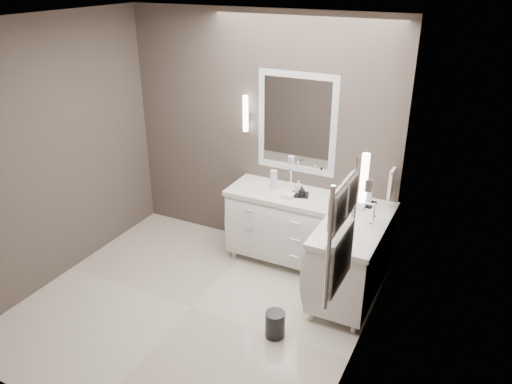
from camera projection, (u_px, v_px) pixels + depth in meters
The scene contains 21 objects.
floor at pixel (192, 308), 4.94m from camera, with size 3.20×3.00×0.01m, color beige.
ceiling at pixel (173, 21), 3.81m from camera, with size 3.20×3.00×0.01m, color white.
wall_back at pixel (259, 135), 5.60m from camera, with size 3.20×0.01×2.70m, color #4A403B.
wall_front at pixel (50, 268), 3.15m from camera, with size 3.20×0.01×2.70m, color #4A403B.
wall_left at pixel (51, 155), 5.02m from camera, with size 0.01×3.00×2.70m, color #4A403B.
wall_right at pixel (364, 221), 3.72m from camera, with size 0.01×3.00×2.70m, color #4A403B.
vanity_back at pixel (284, 222), 5.55m from camera, with size 1.24×0.59×0.97m.
vanity_right at pixel (352, 254), 4.93m from camera, with size 0.59×1.24×0.97m.
mirror_back at pixel (296, 123), 5.32m from camera, with size 0.90×0.02×1.10m.
mirror_right at pixel (389, 161), 4.30m from camera, with size 0.02×0.90×1.10m.
sconce_back at pixel (246, 114), 5.48m from camera, with size 0.06×0.06×0.40m.
sconce_right at pixel (364, 179), 3.83m from camera, with size 0.06×0.06×0.40m.
towel_bar_corner at pixel (391, 183), 4.96m from camera, with size 0.03×0.22×0.30m.
towel_ladder at pixel (341, 239), 3.40m from camera, with size 0.06×0.58×0.90m.
waste_bin at pixel (275, 324), 4.52m from camera, with size 0.18×0.18×0.25m, color black.
amenity_tray_back at pixel (300, 195), 5.31m from camera, with size 0.18×0.13×0.03m, color black.
amenity_tray_right at pixel (368, 204), 5.10m from camera, with size 0.12×0.16×0.02m, color black.
water_bottle at pixel (274, 180), 5.42m from camera, with size 0.08×0.08×0.22m, color silver.
soap_bottle_a at pixel (299, 186), 5.30m from camera, with size 0.06×0.06×0.13m, color white.
soap_bottle_b at pixel (302, 191), 5.24m from camera, with size 0.08×0.08×0.10m, color black.
soap_bottle_c at pixel (369, 196), 5.06m from camera, with size 0.06×0.06×0.16m, color white.
Camera 1 is at (2.35, -3.31, 3.10)m, focal length 35.00 mm.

